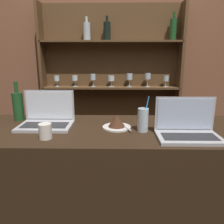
% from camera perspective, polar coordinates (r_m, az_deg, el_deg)
% --- Properties ---
extents(bar_counter, '(2.16, 0.65, 0.97)m').
position_cam_1_polar(bar_counter, '(1.63, -1.31, -20.69)').
color(bar_counter, black).
rests_on(bar_counter, ground_plane).
extents(back_wall, '(7.00, 0.06, 2.70)m').
position_cam_1_polar(back_wall, '(2.55, -0.30, 12.71)').
color(back_wall, brown).
rests_on(back_wall, ground_plane).
extents(back_shelf, '(1.54, 0.18, 1.97)m').
position_cam_1_polar(back_shelf, '(2.51, 0.03, 5.50)').
color(back_shelf, brown).
rests_on(back_shelf, ground_plane).
extents(laptop_near, '(0.34, 0.23, 0.23)m').
position_cam_1_polar(laptop_near, '(1.51, -16.62, -1.62)').
color(laptop_near, '#ADADB2').
rests_on(laptop_near, bar_counter).
extents(laptop_far, '(0.35, 0.21, 0.22)m').
position_cam_1_polar(laptop_far, '(1.32, 19.07, -4.12)').
color(laptop_far, '#ADADB2').
rests_on(laptop_far, bar_counter).
extents(cake_plate, '(0.18, 0.18, 0.09)m').
position_cam_1_polar(cake_plate, '(1.40, 1.25, -2.75)').
color(cake_plate, silver).
rests_on(cake_plate, bar_counter).
extents(water_glass, '(0.07, 0.07, 0.22)m').
position_cam_1_polar(water_glass, '(1.35, 8.08, -2.05)').
color(water_glass, silver).
rests_on(water_glass, bar_counter).
extents(wine_bottle_green, '(0.07, 0.07, 0.28)m').
position_cam_1_polar(wine_bottle_green, '(1.70, -23.35, 1.53)').
color(wine_bottle_green, '#1E4C23').
rests_on(wine_bottle_green, bar_counter).
extents(coffee_cup, '(0.07, 0.07, 0.09)m').
position_cam_1_polar(coffee_cup, '(1.28, -17.03, -4.81)').
color(coffee_cup, silver).
rests_on(coffee_cup, bar_counter).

